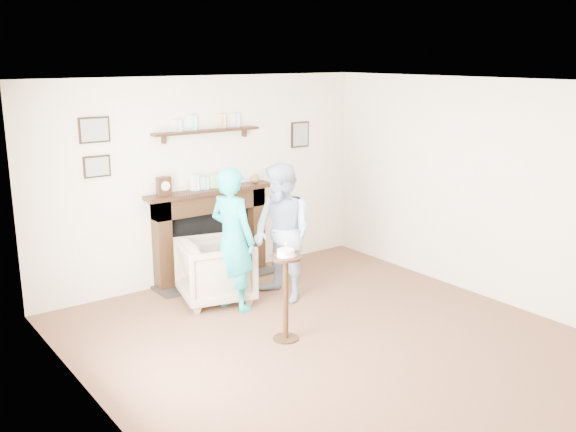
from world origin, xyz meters
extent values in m
plane|color=brown|center=(0.00, 0.00, 0.00)|extent=(5.00, 5.00, 0.00)
cube|color=#ECE5C8|center=(0.00, 2.50, 1.25)|extent=(4.50, 0.04, 2.50)
cube|color=#ECE5C8|center=(-2.25, 0.00, 1.25)|extent=(0.04, 5.00, 2.50)
cube|color=#ECE5C8|center=(2.25, 0.00, 1.25)|extent=(0.04, 5.00, 2.50)
cube|color=white|center=(0.00, 0.00, 2.50)|extent=(4.50, 5.00, 0.04)
cube|color=black|center=(-0.66, 2.40, 0.55)|extent=(0.18, 0.20, 1.10)
cube|color=black|center=(0.66, 2.40, 0.55)|extent=(0.18, 0.20, 1.10)
cube|color=black|center=(0.00, 2.40, 0.98)|extent=(1.50, 0.20, 0.24)
cube|color=black|center=(0.00, 2.47, 0.43)|extent=(1.14, 0.06, 0.86)
cube|color=#292725|center=(0.00, 2.28, 0.01)|extent=(1.60, 0.44, 0.03)
cube|color=black|center=(0.00, 2.37, 1.12)|extent=(1.68, 0.26, 0.05)
cube|color=black|center=(0.00, 2.42, 1.85)|extent=(1.40, 0.15, 0.03)
cube|color=black|center=(-1.35, 2.48, 1.95)|extent=(0.34, 0.03, 0.28)
cube|color=black|center=(-1.35, 2.48, 1.55)|extent=(0.30, 0.03, 0.24)
cube|color=black|center=(1.45, 2.48, 1.70)|extent=(0.28, 0.03, 0.34)
cube|color=black|center=(-0.62, 2.37, 1.26)|extent=(0.16, 0.09, 0.22)
cylinder|color=beige|center=(-0.62, 2.32, 1.27)|extent=(0.11, 0.01, 0.11)
sphere|color=green|center=(0.64, 2.37, 1.21)|extent=(0.12, 0.12, 0.12)
imported|color=#C1AD8F|center=(-0.34, 1.70, 0.00)|extent=(0.95, 0.93, 0.72)
imported|color=#AABAD4|center=(0.30, 1.30, 0.00)|extent=(0.66, 0.82, 1.57)
imported|color=#20B6B4|center=(-0.30, 1.39, 0.00)|extent=(0.53, 0.66, 1.59)
cylinder|color=black|center=(-0.32, 0.39, 0.01)|extent=(0.25, 0.25, 0.02)
cylinder|color=black|center=(-0.32, 0.39, 0.43)|extent=(0.05, 0.05, 0.82)
cylinder|color=black|center=(-0.32, 0.39, 0.85)|extent=(0.31, 0.31, 0.03)
cylinder|color=silver|center=(-0.32, 0.39, 0.87)|extent=(0.21, 0.21, 0.01)
cylinder|color=white|center=(-0.32, 0.39, 0.90)|extent=(0.16, 0.16, 0.06)
cylinder|color=beige|center=(-0.32, 0.39, 0.95)|extent=(0.01, 0.01, 0.05)
sphere|color=orange|center=(-0.32, 0.39, 0.98)|extent=(0.02, 0.02, 0.02)
camera|label=1|loc=(-3.77, -4.34, 2.74)|focal=40.00mm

